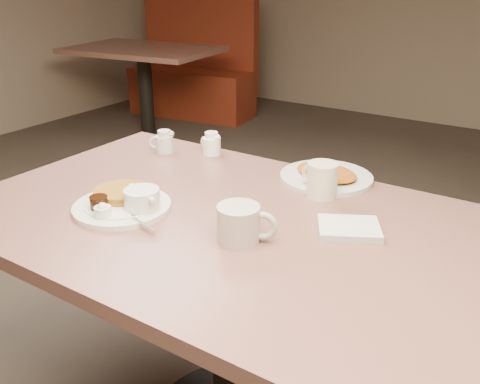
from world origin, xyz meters
The scene contains 9 objects.
diner_table centered at (0.00, 0.00, 0.58)m, with size 1.50×0.90×0.75m.
main_plate centered at (-0.28, -0.11, 0.77)m, with size 0.34×0.34×0.07m.
coffee_mug_near centered at (0.07, -0.09, 0.80)m, with size 0.16×0.13×0.09m.
napkin centered at (0.27, 0.10, 0.76)m, with size 0.19×0.18×0.02m.
coffee_mug_far centered at (0.12, 0.26, 0.80)m, with size 0.13×0.11×0.10m.
creamer_left centered at (-0.51, 0.31, 0.79)m, with size 0.09×0.07×0.08m.
creamer_right centered at (-0.36, 0.38, 0.79)m, with size 0.10×0.08×0.08m.
hash_plate centered at (0.08, 0.38, 0.76)m, with size 0.36×0.36×0.04m.
booth_back_left centered at (-2.50, 2.96, 0.41)m, with size 1.36×1.55×1.12m.
Camera 1 is at (0.67, -1.01, 1.35)m, focal length 38.79 mm.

